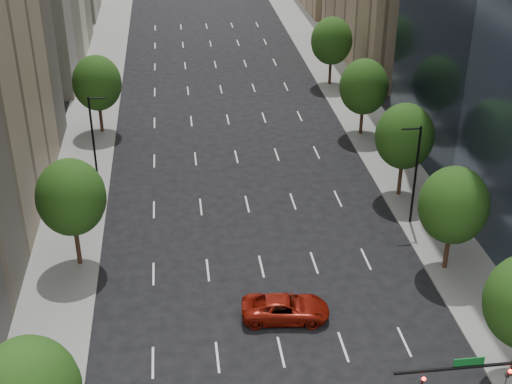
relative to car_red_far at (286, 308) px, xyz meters
name	(u,v)px	position (x,y,z in m)	size (l,w,h in m)	color
sidewalk_left	(71,214)	(-16.34, 16.51, -0.77)	(6.00, 200.00, 0.15)	slate
sidewalk_right	(414,193)	(14.66, 16.51, -0.77)	(6.00, 200.00, 0.15)	slate
tree_right_2	(453,205)	(13.16, 4.51, 4.76)	(5.20, 5.20, 8.61)	#382316
tree_right_3	(404,136)	(13.16, 16.51, 5.04)	(5.20, 5.20, 8.89)	#382316
tree_right_4	(364,87)	(13.16, 30.51, 4.61)	(5.20, 5.20, 8.46)	#382316
tree_right_5	(332,41)	(13.16, 46.51, 4.90)	(5.20, 5.20, 8.75)	#382316
tree_left_1	(71,197)	(-14.84, 8.51, 5.12)	(5.20, 5.20, 8.97)	#382316
tree_left_2	(97,83)	(-14.84, 34.51, 4.83)	(5.20, 5.20, 8.68)	#382316
streetlight_rn	(415,173)	(12.59, 11.51, 4.00)	(1.70, 0.20, 9.00)	black
streetlight_ln	(94,140)	(-14.28, 21.51, 4.00)	(1.70, 0.20, 9.00)	black
car_red_far	(286,308)	(0.00, 0.00, 0.00)	(2.81, 6.10, 1.69)	maroon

